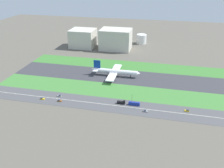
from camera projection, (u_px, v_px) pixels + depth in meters
ground_plane at (120, 76)px, 305.69m from camera, size 800.00×800.00×0.00m
runway at (120, 76)px, 305.67m from camera, size 280.00×46.00×0.10m
grass_median_north at (125, 65)px, 341.59m from camera, size 280.00×36.00×0.10m
grass_median_south at (113, 90)px, 269.75m from camera, size 280.00×36.00×0.10m
highway at (106, 104)px, 241.72m from camera, size 280.00×28.00×0.10m
highway_centerline at (106, 104)px, 241.69m from camera, size 266.00×0.50×0.01m
airliner at (114, 71)px, 304.45m from camera, size 65.00×56.00×19.70m
truck_0 at (121, 102)px, 242.39m from camera, size 8.40×2.50×4.00m
car_4 at (42, 99)px, 250.94m from camera, size 4.40×1.80×2.00m
car_0 at (60, 101)px, 246.94m from camera, size 4.40×1.80×2.00m
car_1 at (146, 111)px, 228.75m from camera, size 4.40×1.80×2.00m
bus_0 at (134, 104)px, 239.66m from camera, size 11.60×2.50×3.50m
car_3 at (59, 96)px, 256.63m from camera, size 4.40×1.80×2.00m
car_2 at (187, 111)px, 229.55m from camera, size 4.40×1.80×2.00m
traffic_light at (132, 97)px, 246.30m from camera, size 0.36×0.50×7.20m
terminal_building at (83, 38)px, 416.73m from camera, size 42.44×37.99×31.40m
hangar_building at (116, 39)px, 403.99m from camera, size 52.19×37.65×34.77m
fuel_tank_west at (124, 39)px, 446.66m from camera, size 24.76×24.76×14.58m
fuel_tank_centre at (141, 39)px, 439.24m from camera, size 18.34×18.34×17.22m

